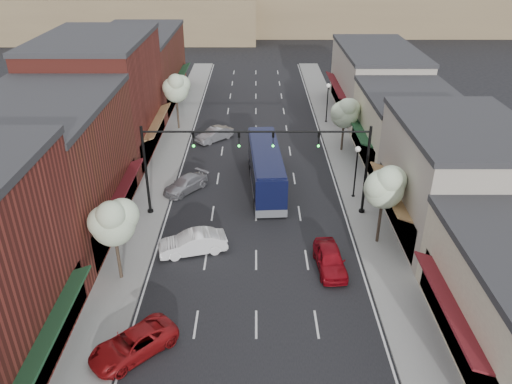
{
  "coord_description": "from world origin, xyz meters",
  "views": [
    {
      "loc": [
        -0.02,
        -24.68,
        19.12
      ],
      "look_at": [
        -0.0,
        7.32,
        2.2
      ],
      "focal_mm": 35.0,
      "sensor_mm": 36.0,
      "label": 1
    }
  ],
  "objects_px": {
    "tree_left_far": "(176,87)",
    "red_hatchback": "(330,259)",
    "parked_car_a": "(133,344)",
    "lamp_post_near": "(357,164)",
    "tree_right_far": "(345,112)",
    "lamp_post_far": "(328,97)",
    "tree_left_near": "(113,221)",
    "tree_right_near": "(385,186)",
    "parked_car_c": "(186,184)",
    "coach_bus": "(266,167)",
    "signal_mast_right": "(334,158)",
    "parked_car_b": "(193,243)",
    "signal_mast_left": "(178,158)",
    "parked_car_e": "(215,134)"
  },
  "relations": [
    {
      "from": "parked_car_c",
      "to": "lamp_post_far",
      "type": "bearing_deg",
      "value": 88.68
    },
    {
      "from": "parked_car_c",
      "to": "tree_right_near",
      "type": "bearing_deg",
      "value": 9.6
    },
    {
      "from": "signal_mast_right",
      "to": "parked_car_e",
      "type": "relative_size",
      "value": 2.02
    },
    {
      "from": "lamp_post_far",
      "to": "parked_car_a",
      "type": "distance_m",
      "value": 36.92
    },
    {
      "from": "lamp_post_far",
      "to": "tree_left_far",
      "type": "bearing_deg",
      "value": -172.7
    },
    {
      "from": "tree_left_near",
      "to": "signal_mast_left",
      "type": "bearing_deg",
      "value": 71.9
    },
    {
      "from": "tree_right_far",
      "to": "red_hatchback",
      "type": "height_order",
      "value": "tree_right_far"
    },
    {
      "from": "lamp_post_near",
      "to": "coach_bus",
      "type": "relative_size",
      "value": 0.4
    },
    {
      "from": "lamp_post_far",
      "to": "parked_car_a",
      "type": "height_order",
      "value": "lamp_post_far"
    },
    {
      "from": "tree_right_near",
      "to": "parked_car_c",
      "type": "bearing_deg",
      "value": 151.11
    },
    {
      "from": "signal_mast_right",
      "to": "parked_car_a",
      "type": "bearing_deg",
      "value": -130.03
    },
    {
      "from": "tree_right_near",
      "to": "parked_car_c",
      "type": "xyz_separation_m",
      "value": [
        -14.11,
        7.79,
        -3.84
      ]
    },
    {
      "from": "coach_bus",
      "to": "signal_mast_right",
      "type": "bearing_deg",
      "value": -46.6
    },
    {
      "from": "tree_right_far",
      "to": "lamp_post_near",
      "type": "bearing_deg",
      "value": -93.31
    },
    {
      "from": "tree_left_far",
      "to": "red_hatchback",
      "type": "relative_size",
      "value": 1.44
    },
    {
      "from": "coach_bus",
      "to": "parked_car_e",
      "type": "height_order",
      "value": "coach_bus"
    },
    {
      "from": "parked_car_a",
      "to": "parked_car_e",
      "type": "distance_m",
      "value": 28.88
    },
    {
      "from": "lamp_post_far",
      "to": "coach_bus",
      "type": "relative_size",
      "value": 0.4
    },
    {
      "from": "signal_mast_right",
      "to": "tree_right_near",
      "type": "distance_m",
      "value": 4.89
    },
    {
      "from": "red_hatchback",
      "to": "parked_car_a",
      "type": "distance_m",
      "value": 13.0
    },
    {
      "from": "signal_mast_left",
      "to": "tree_left_far",
      "type": "height_order",
      "value": "signal_mast_left"
    },
    {
      "from": "tree_right_far",
      "to": "red_hatchback",
      "type": "xyz_separation_m",
      "value": [
        -3.69,
        -18.87,
        -3.27
      ]
    },
    {
      "from": "parked_car_a",
      "to": "lamp_post_near",
      "type": "bearing_deg",
      "value": 96.11
    },
    {
      "from": "signal_mast_right",
      "to": "coach_bus",
      "type": "xyz_separation_m",
      "value": [
        -4.82,
        4.5,
        -2.87
      ]
    },
    {
      "from": "tree_left_far",
      "to": "parked_car_b",
      "type": "relative_size",
      "value": 1.36
    },
    {
      "from": "lamp_post_near",
      "to": "parked_car_b",
      "type": "xyz_separation_m",
      "value": [
        -12.0,
        -7.61,
        -2.27
      ]
    },
    {
      "from": "signal_mast_right",
      "to": "parked_car_c",
      "type": "bearing_deg",
      "value": 161.85
    },
    {
      "from": "tree_right_near",
      "to": "tree_left_far",
      "type": "relative_size",
      "value": 0.97
    },
    {
      "from": "tree_right_far",
      "to": "parked_car_a",
      "type": "distance_m",
      "value": 30.0
    },
    {
      "from": "signal_mast_left",
      "to": "parked_car_b",
      "type": "xyz_separation_m",
      "value": [
        1.42,
        -5.11,
        -3.88
      ]
    },
    {
      "from": "tree_right_far",
      "to": "lamp_post_far",
      "type": "distance_m",
      "value": 8.13
    },
    {
      "from": "parked_car_a",
      "to": "lamp_post_far",
      "type": "bearing_deg",
      "value": 113.96
    },
    {
      "from": "signal_mast_right",
      "to": "lamp_post_near",
      "type": "distance_m",
      "value": 3.69
    },
    {
      "from": "tree_right_far",
      "to": "tree_left_near",
      "type": "xyz_separation_m",
      "value": [
        -16.6,
        -20.0,
        0.23
      ]
    },
    {
      "from": "red_hatchback",
      "to": "parked_car_e",
      "type": "height_order",
      "value": "red_hatchback"
    },
    {
      "from": "signal_mast_right",
      "to": "lamp_post_near",
      "type": "xyz_separation_m",
      "value": [
        2.18,
        2.5,
        -1.62
      ]
    },
    {
      "from": "parked_car_e",
      "to": "lamp_post_far",
      "type": "bearing_deg",
      "value": 69.74
    },
    {
      "from": "signal_mast_right",
      "to": "parked_car_a",
      "type": "relative_size",
      "value": 1.81
    },
    {
      "from": "signal_mast_left",
      "to": "parked_car_c",
      "type": "distance_m",
      "value": 5.48
    },
    {
      "from": "parked_car_e",
      "to": "lamp_post_near",
      "type": "bearing_deg",
      "value": 0.49
    },
    {
      "from": "signal_mast_left",
      "to": "tree_right_far",
      "type": "xyz_separation_m",
      "value": [
        13.97,
        11.95,
        -0.63
      ]
    },
    {
      "from": "lamp_post_far",
      "to": "coach_bus",
      "type": "distance_m",
      "value": 17.06
    },
    {
      "from": "signal_mast_left",
      "to": "lamp_post_near",
      "type": "height_order",
      "value": "signal_mast_left"
    },
    {
      "from": "parked_car_b",
      "to": "tree_left_far",
      "type": "bearing_deg",
      "value": 174.94
    },
    {
      "from": "signal_mast_right",
      "to": "tree_left_near",
      "type": "bearing_deg",
      "value": -149.86
    },
    {
      "from": "tree_left_near",
      "to": "tree_left_far",
      "type": "relative_size",
      "value": 0.93
    },
    {
      "from": "lamp_post_near",
      "to": "coach_bus",
      "type": "height_order",
      "value": "lamp_post_near"
    },
    {
      "from": "lamp_post_near",
      "to": "parked_car_b",
      "type": "bearing_deg",
      "value": -147.62
    },
    {
      "from": "signal_mast_left",
      "to": "tree_left_near",
      "type": "height_order",
      "value": "signal_mast_left"
    },
    {
      "from": "parked_car_c",
      "to": "parked_car_a",
      "type": "bearing_deg",
      "value": -52.91
    }
  ]
}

